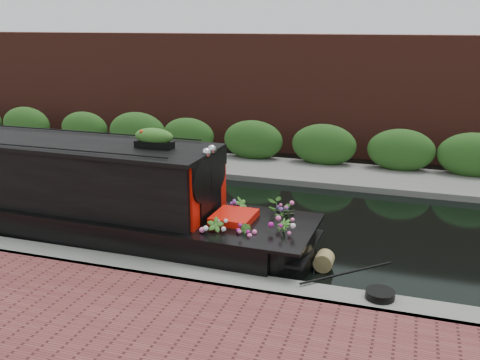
% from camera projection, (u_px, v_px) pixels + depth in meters
% --- Properties ---
extents(ground, '(80.00, 80.00, 0.00)m').
position_uv_depth(ground, '(196.00, 215.00, 12.64)').
color(ground, black).
rests_on(ground, ground).
extents(near_bank_coping, '(40.00, 0.60, 0.50)m').
position_uv_depth(near_bank_coping, '(125.00, 275.00, 9.63)').
color(near_bank_coping, slate).
rests_on(near_bank_coping, ground).
extents(far_bank_path, '(40.00, 2.40, 0.34)m').
position_uv_depth(far_bank_path, '(248.00, 170.00, 16.46)').
color(far_bank_path, '#61625D').
rests_on(far_bank_path, ground).
extents(far_hedge, '(40.00, 1.10, 2.80)m').
position_uv_depth(far_hedge, '(257.00, 163.00, 17.28)').
color(far_hedge, '#244E1A').
rests_on(far_hedge, ground).
extents(far_brick_wall, '(40.00, 1.00, 8.00)m').
position_uv_depth(far_brick_wall, '(273.00, 149.00, 19.20)').
color(far_brick_wall, '#53251C').
rests_on(far_brick_wall, ground).
extents(narrowboat, '(11.37, 2.25, 2.66)m').
position_uv_depth(narrowboat, '(41.00, 196.00, 11.46)').
color(narrowboat, black).
rests_on(narrowboat, ground).
extents(rope_fender, '(0.35, 0.35, 0.35)m').
position_uv_depth(rope_fender, '(324.00, 261.00, 9.80)').
color(rope_fender, olive).
rests_on(rope_fender, ground).
extents(coiled_mooring_rope, '(0.46, 0.46, 0.12)m').
position_uv_depth(coiled_mooring_rope, '(380.00, 294.00, 8.32)').
color(coiled_mooring_rope, black).
rests_on(coiled_mooring_rope, near_bank_coping).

